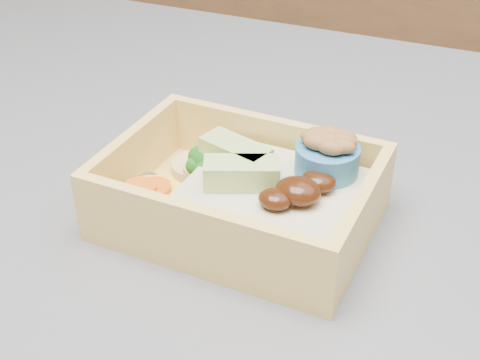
% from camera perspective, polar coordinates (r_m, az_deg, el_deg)
% --- Properties ---
extents(bento_box, '(0.18, 0.13, 0.07)m').
position_cam_1_polar(bento_box, '(0.45, 0.81, -1.24)').
color(bento_box, '#F2C763').
rests_on(bento_box, island).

